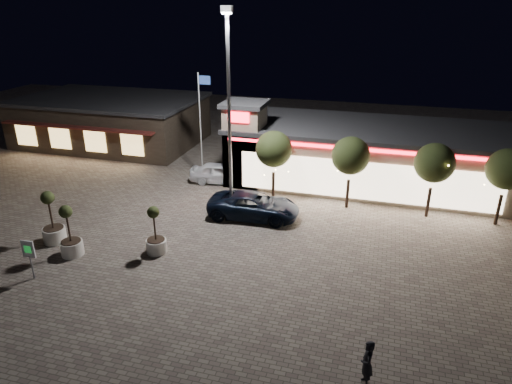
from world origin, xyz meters
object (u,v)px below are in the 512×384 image
(planter_left, at_px, (53,226))
(white_sedan, at_px, (220,173))
(pedestrian, at_px, (367,364))
(planter_mid, at_px, (71,240))
(valet_sign, at_px, (29,252))
(pickup_truck, at_px, (254,206))

(planter_left, bearing_deg, white_sedan, 62.02)
(pedestrian, relative_size, planter_mid, 0.64)
(white_sedan, height_order, valet_sign, valet_sign)
(pickup_truck, bearing_deg, planter_left, 118.45)
(pedestrian, xyz_separation_m, valet_sign, (-16.09, 2.36, 0.53))
(white_sedan, relative_size, planter_mid, 1.56)
(pickup_truck, height_order, valet_sign, valet_sign)
(pickup_truck, bearing_deg, planter_mid, 128.01)
(pickup_truck, height_order, planter_left, planter_left)
(white_sedan, bearing_deg, valet_sign, 155.88)
(pickup_truck, height_order, white_sedan, pickup_truck)
(valet_sign, bearing_deg, pickup_truck, 48.46)
(planter_left, relative_size, valet_sign, 1.48)
(pedestrian, xyz_separation_m, planter_mid, (-15.69, 4.84, -0.04))
(planter_mid, bearing_deg, pedestrian, -17.14)
(white_sedan, bearing_deg, planter_left, 144.90)
(pedestrian, bearing_deg, white_sedan, -156.84)
(planter_left, distance_m, valet_sign, 3.76)
(pedestrian, bearing_deg, pickup_truck, -158.88)
(pickup_truck, bearing_deg, pedestrian, -150.70)
(pickup_truck, xyz_separation_m, planter_left, (-9.92, -6.13, 0.16))
(pedestrian, relative_size, planter_left, 0.60)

